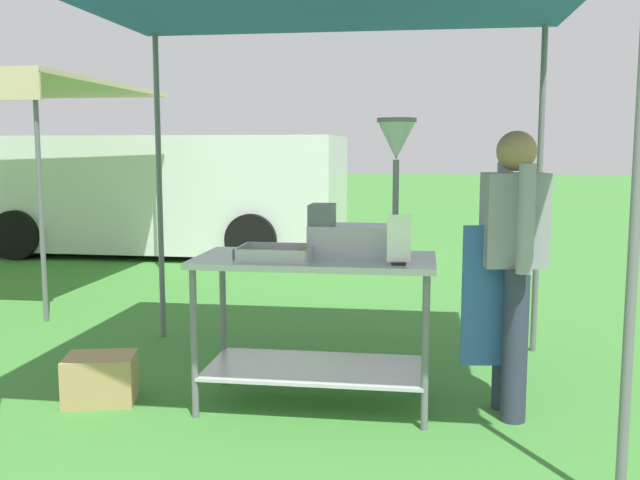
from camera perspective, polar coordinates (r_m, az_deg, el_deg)
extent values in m
plane|color=#3D7F33|center=(8.99, 5.94, -2.45)|extent=(70.00, 70.00, 0.00)
cylinder|color=slate|center=(3.12, 23.79, 0.82)|extent=(0.04, 0.04, 2.39)
cylinder|color=slate|center=(5.81, -12.68, 3.97)|extent=(0.04, 0.04, 2.39)
cylinder|color=slate|center=(5.49, 17.04, 3.65)|extent=(0.04, 0.04, 2.39)
cube|color=#B7B7BC|center=(4.15, -0.40, -1.61)|extent=(1.38, 0.69, 0.04)
cube|color=#B7B7BC|center=(4.29, -0.39, -10.17)|extent=(1.27, 0.63, 0.02)
cylinder|color=slate|center=(4.11, -10.00, -8.15)|extent=(0.04, 0.04, 0.85)
cylinder|color=slate|center=(3.91, 8.40, -8.91)|extent=(0.04, 0.04, 0.85)
cylinder|color=slate|center=(4.65, -7.73, -6.28)|extent=(0.04, 0.04, 0.85)
cylinder|color=slate|center=(4.48, 8.39, -6.83)|extent=(0.04, 0.04, 0.85)
cube|color=#B7B7BC|center=(4.09, -3.53, -1.41)|extent=(0.42, 0.34, 0.01)
cube|color=#B7B7BC|center=(3.92, -4.01, -1.24)|extent=(0.42, 0.01, 0.06)
cube|color=#B7B7BC|center=(4.24, -3.09, -0.60)|extent=(0.42, 0.01, 0.06)
cube|color=#B7B7BC|center=(4.13, -6.30, -0.85)|extent=(0.01, 0.34, 0.06)
cube|color=#B7B7BC|center=(4.04, -0.71, -0.97)|extent=(0.01, 0.34, 0.06)
torus|color=gold|center=(3.99, -3.06, -1.36)|extent=(0.11, 0.11, 0.02)
torus|color=gold|center=(4.04, -5.97, -1.28)|extent=(0.09, 0.09, 0.02)
torus|color=gold|center=(4.11, -3.65, -1.11)|extent=(0.10, 0.10, 0.02)
torus|color=gold|center=(3.97, -4.10, -1.40)|extent=(0.10, 0.10, 0.02)
torus|color=gold|center=(4.16, -5.39, -1.02)|extent=(0.08, 0.08, 0.02)
torus|color=gold|center=(4.18, -4.12, -0.97)|extent=(0.10, 0.10, 0.02)
torus|color=gold|center=(4.08, -4.63, -1.18)|extent=(0.08, 0.08, 0.02)
torus|color=gold|center=(3.96, -2.05, -1.43)|extent=(0.08, 0.08, 0.02)
torus|color=gold|center=(4.17, -1.41, -0.97)|extent=(0.10, 0.10, 0.02)
cube|color=#B7B7BC|center=(4.20, 3.00, -0.02)|extent=(0.56, 0.28, 0.18)
cube|color=slate|center=(4.21, 0.16, 2.06)|extent=(0.14, 0.22, 0.12)
cylinder|color=slate|center=(4.16, 6.05, 3.76)|extent=(0.04, 0.04, 0.38)
cone|color=#B7B7BC|center=(4.15, 6.11, 7.85)|extent=(0.22, 0.22, 0.21)
cylinder|color=slate|center=(4.15, 6.13, 9.48)|extent=(0.23, 0.23, 0.02)
cube|color=black|center=(3.88, 6.29, -1.87)|extent=(0.08, 0.05, 0.02)
cube|color=white|center=(3.86, 6.32, 0.12)|extent=(0.13, 0.02, 0.26)
cylinder|color=#2D3347|center=(4.14, 15.27, -8.13)|extent=(0.14, 0.14, 0.86)
cylinder|color=#2D3347|center=(4.32, 14.55, -7.44)|extent=(0.14, 0.14, 0.86)
cube|color=gray|center=(4.11, 15.21, 1.56)|extent=(0.37, 0.27, 0.52)
cube|color=#335BA3|center=(4.14, 13.41, -4.38)|extent=(0.32, 0.07, 0.80)
cylinder|color=gray|center=(3.90, 16.09, 1.61)|extent=(0.10, 0.10, 0.58)
cylinder|color=gray|center=(4.32, 14.45, 2.19)|extent=(0.10, 0.10, 0.58)
sphere|color=#A87A56|center=(4.09, 15.39, 6.86)|extent=(0.22, 0.22, 0.22)
cube|color=tan|center=(4.56, -17.08, -10.51)|extent=(0.47, 0.40, 0.28)
cube|color=white|center=(10.71, -12.87, 3.76)|extent=(5.38, 1.98, 1.60)
cube|color=#1E2833|center=(11.64, -22.55, 5.63)|extent=(0.12, 1.62, 0.70)
cylinder|color=black|center=(10.68, -22.95, 0.40)|extent=(0.68, 0.25, 0.68)
cylinder|color=black|center=(12.29, -18.36, 1.43)|extent=(0.68, 0.25, 0.68)
cylinder|color=black|center=(9.36, -5.45, 0.05)|extent=(0.68, 0.25, 0.68)
cylinder|color=black|center=(11.16, -3.05, 1.24)|extent=(0.68, 0.25, 0.68)
cylinder|color=slate|center=(6.64, -21.39, 3.00)|extent=(0.04, 0.04, 2.15)
cylinder|color=slate|center=(9.18, -12.70, 4.37)|extent=(0.04, 0.04, 2.15)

